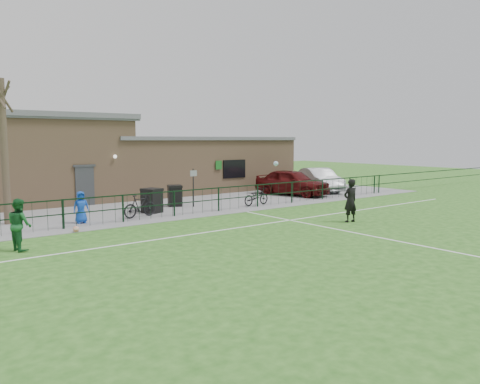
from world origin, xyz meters
TOP-DOWN VIEW (x-y plane):
  - ground at (0.00, 0.00)m, footprint 90.00×90.00m
  - paving_strip at (0.00, 13.50)m, footprint 34.00×13.00m
  - pitch_line_touch at (0.00, 7.80)m, footprint 28.00×0.10m
  - pitch_line_mid at (0.00, 4.00)m, footprint 28.00×0.10m
  - pitch_line_perp at (2.00, 0.00)m, footprint 0.10×16.00m
  - perimeter_fence at (0.00, 8.00)m, footprint 28.00×0.10m
  - bare_tree at (-8.00, 10.50)m, footprint 0.30×0.30m
  - wheelie_bin_left at (-1.84, 9.55)m, footprint 0.94×1.00m
  - wheelie_bin_right at (0.18, 10.87)m, footprint 0.91×0.96m
  - sign_post at (0.83, 10.05)m, footprint 0.07×0.07m
  - car_maroon at (8.57, 10.62)m, footprint 3.04×5.17m
  - car_silver at (11.60, 11.11)m, footprint 3.34×5.04m
  - bicycle_d at (-2.89, 8.68)m, footprint 1.77×0.76m
  - bicycle_e at (3.80, 8.48)m, footprint 1.80×0.78m
  - spectator_child at (-5.51, 8.82)m, footprint 0.70×0.49m
  - goalkeeper_kick at (3.71, 2.16)m, footprint 1.78×3.69m
  - outfield_player at (-8.71, 5.24)m, footprint 0.78×0.92m
  - ball_ground at (-6.33, 7.08)m, footprint 0.24×0.24m
  - clubhouse at (-0.88, 16.50)m, footprint 24.25×5.40m

SIDE VIEW (x-z plane):
  - ground at x=0.00m, z-range 0.00..0.00m
  - pitch_line_touch at x=0.00m, z-range 0.00..0.01m
  - pitch_line_mid at x=0.00m, z-range 0.00..0.01m
  - pitch_line_perp at x=2.00m, z-range 0.00..0.01m
  - paving_strip at x=0.00m, z-range 0.00..0.02m
  - ball_ground at x=-6.33m, z-range 0.00..0.24m
  - bicycle_e at x=3.80m, z-range 0.02..0.94m
  - wheelie_bin_right at x=0.18m, z-range 0.02..1.04m
  - bicycle_d at x=-2.89m, z-range 0.02..1.05m
  - wheelie_bin_left at x=-1.84m, z-range 0.02..1.11m
  - perimeter_fence at x=0.00m, z-range 0.00..1.20m
  - spectator_child at x=-5.51m, z-range 0.02..1.37m
  - car_silver at x=11.60m, z-range 0.02..1.59m
  - outfield_player at x=-8.71m, z-range 0.00..1.67m
  - car_maroon at x=8.57m, z-range 0.02..1.67m
  - goalkeeper_kick at x=3.71m, z-range -0.31..2.22m
  - sign_post at x=0.83m, z-range 0.02..2.02m
  - clubhouse at x=-0.88m, z-range -0.26..4.70m
  - bare_tree at x=-8.00m, z-range 0.00..6.00m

